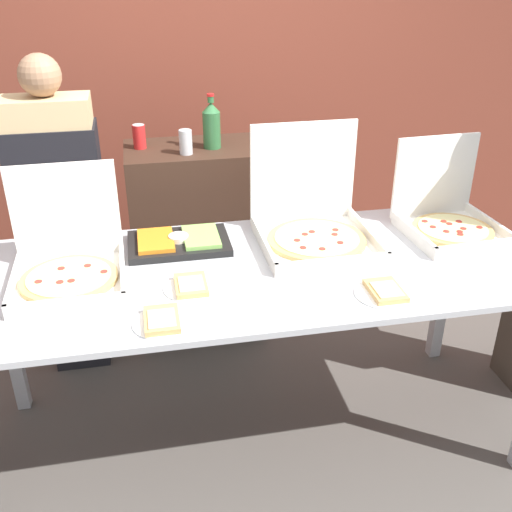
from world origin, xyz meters
TOP-DOWN VIEW (x-y plane):
  - ground_plane at (0.00, 0.00)m, footprint 16.00×16.00m
  - brick_wall_behind at (0.00, 1.70)m, footprint 10.00×0.06m
  - buffet_table at (0.00, 0.00)m, footprint 2.30×0.93m
  - pizza_box_far_left at (-0.73, 0.05)m, footprint 0.43×0.44m
  - pizza_box_near_left at (0.29, 0.20)m, footprint 0.49×0.50m
  - pizza_box_near_right at (0.91, 0.17)m, footprint 0.43×0.44m
  - paper_plate_front_left at (-0.40, -0.34)m, footprint 0.20×0.20m
  - paper_plate_front_center at (-0.27, -0.12)m, footprint 0.21×0.21m
  - paper_plate_front_right at (0.43, -0.30)m, footprint 0.23×0.23m
  - veggie_tray at (-0.29, 0.25)m, footprint 0.43×0.28m
  - sideboard_podium at (-0.15, 0.95)m, footprint 0.72×0.44m
  - soda_bottle at (-0.05, 0.93)m, footprint 0.09×0.09m
  - soda_can_silver at (-0.19, 0.85)m, footprint 0.07×0.07m
  - soda_can_colored at (-0.42, 0.99)m, footprint 0.07×0.07m
  - person_server_vest at (-0.82, 0.76)m, footprint 0.42×0.24m

SIDE VIEW (x-z plane):
  - ground_plane at x=0.00m, z-range 0.00..0.00m
  - sideboard_podium at x=-0.15m, z-range 0.00..1.12m
  - buffet_table at x=0.00m, z-range 0.35..1.25m
  - paper_plate_front_right at x=0.43m, z-range 0.89..0.92m
  - paper_plate_front_center at x=-0.27m, z-range 0.89..0.92m
  - paper_plate_front_left at x=-0.40m, z-range 0.89..0.92m
  - veggie_tray at x=-0.29m, z-range 0.89..0.94m
  - person_server_vest at x=-0.82m, z-range 0.10..1.74m
  - pizza_box_near_right at x=0.91m, z-range 0.77..1.17m
  - pizza_box_far_left at x=-0.73m, z-range 0.76..1.18m
  - pizza_box_near_left at x=0.29m, z-range 0.74..1.22m
  - soda_can_silver at x=-0.19m, z-range 1.12..1.24m
  - soda_can_colored at x=-0.42m, z-range 1.12..1.24m
  - soda_bottle at x=-0.05m, z-range 1.10..1.37m
  - brick_wall_behind at x=0.00m, z-range 0.00..2.80m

